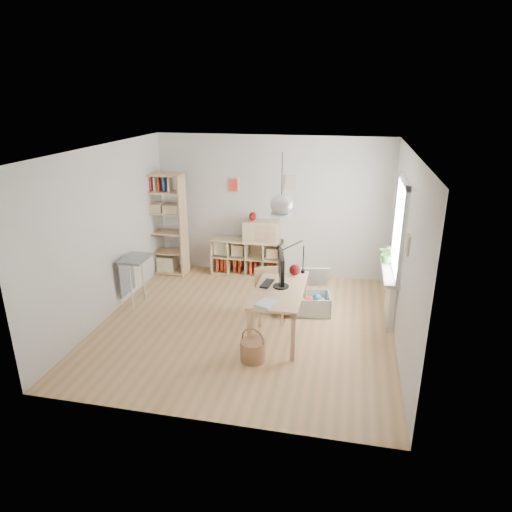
% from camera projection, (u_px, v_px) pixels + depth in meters
% --- Properties ---
extents(ground, '(4.50, 4.50, 0.00)m').
position_uv_depth(ground, '(246.00, 325.00, 7.15)').
color(ground, tan).
rests_on(ground, ground).
extents(room_shell, '(4.50, 4.50, 4.50)m').
position_uv_depth(room_shell, '(281.00, 204.00, 6.22)').
color(room_shell, white).
rests_on(room_shell, ground).
extents(window_unit, '(0.07, 1.16, 1.46)m').
position_uv_depth(window_unit, '(401.00, 228.00, 6.74)').
color(window_unit, white).
rests_on(window_unit, ground).
extents(radiator, '(0.10, 0.80, 0.80)m').
position_uv_depth(radiator, '(390.00, 298.00, 7.14)').
color(radiator, white).
rests_on(radiator, ground).
extents(windowsill, '(0.22, 1.20, 0.06)m').
position_uv_depth(windowsill, '(390.00, 272.00, 7.01)').
color(windowsill, silver).
rests_on(windowsill, radiator).
extents(desk, '(0.70, 1.50, 0.75)m').
position_uv_depth(desk, '(280.00, 294.00, 6.68)').
color(desk, tan).
rests_on(desk, ground).
extents(cube_shelf, '(1.40, 0.38, 0.72)m').
position_uv_depth(cube_shelf, '(246.00, 259.00, 9.06)').
color(cube_shelf, '#D0BC88').
rests_on(cube_shelf, ground).
extents(tall_bookshelf, '(0.80, 0.38, 2.00)m').
position_uv_depth(tall_bookshelf, '(164.00, 220.00, 8.83)').
color(tall_bookshelf, tan).
rests_on(tall_bookshelf, ground).
extents(side_table, '(0.40, 0.55, 0.85)m').
position_uv_depth(side_table, '(132.00, 267.00, 7.64)').
color(side_table, gray).
rests_on(side_table, ground).
extents(chair, '(0.53, 0.53, 0.85)m').
position_uv_depth(chair, '(269.00, 291.00, 7.16)').
color(chair, gray).
rests_on(chair, ground).
extents(wicker_basket, '(0.35, 0.35, 0.49)m').
position_uv_depth(wicker_basket, '(253.00, 350.00, 6.17)').
color(wicker_basket, '#A4704A').
rests_on(wicker_basket, ground).
extents(storage_chest, '(0.76, 0.83, 0.68)m').
position_uv_depth(storage_chest, '(310.00, 299.00, 7.52)').
color(storage_chest, silver).
rests_on(storage_chest, ground).
extents(monitor, '(0.24, 0.59, 0.51)m').
position_uv_depth(monitor, '(281.00, 269.00, 6.58)').
color(monitor, black).
rests_on(monitor, desk).
extents(keyboard, '(0.17, 0.36, 0.02)m').
position_uv_depth(keyboard, '(267.00, 283.00, 6.78)').
color(keyboard, black).
rests_on(keyboard, desk).
extents(task_lamp, '(0.45, 0.17, 0.48)m').
position_uv_depth(task_lamp, '(289.00, 254.00, 7.07)').
color(task_lamp, black).
rests_on(task_lamp, desk).
extents(yarn_ball, '(0.17, 0.17, 0.17)m').
position_uv_depth(yarn_ball, '(295.00, 270.00, 7.08)').
color(yarn_ball, '#510A0D').
rests_on(yarn_ball, desk).
extents(paper_tray, '(0.31, 0.34, 0.03)m').
position_uv_depth(paper_tray, '(267.00, 303.00, 6.13)').
color(paper_tray, silver).
rests_on(paper_tray, desk).
extents(drawer_chest, '(0.72, 0.38, 0.40)m').
position_uv_depth(drawer_chest, '(261.00, 231.00, 8.75)').
color(drawer_chest, '#D0BC88').
rests_on(drawer_chest, cube_shelf).
extents(red_vase, '(0.14, 0.14, 0.17)m').
position_uv_depth(red_vase, '(253.00, 216.00, 8.68)').
color(red_vase, maroon).
rests_on(red_vase, drawer_chest).
extents(potted_plant, '(0.36, 0.34, 0.33)m').
position_uv_depth(potted_plant, '(388.00, 253.00, 7.23)').
color(potted_plant, '#345E23').
rests_on(potted_plant, windowsill).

